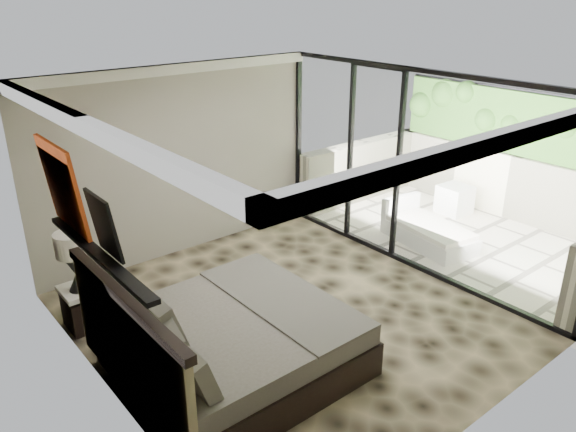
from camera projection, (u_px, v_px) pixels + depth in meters
floor at (289, 317)px, 6.92m from camera, size 5.00×5.00×0.00m
ceiling at (289, 88)px, 5.85m from camera, size 4.50×5.00×0.02m
back_wall at (180, 162)px, 8.16m from camera, size 4.50×0.02×2.80m
left_wall at (98, 271)px, 5.07m from camera, size 0.02×5.00×2.80m
glass_wall at (415, 173)px, 7.70m from camera, size 0.08×5.00×2.80m
terrace_slab at (466, 240)px, 9.14m from camera, size 3.00×5.00×0.12m
parapet_far at (516, 187)px, 9.70m from camera, size 0.30×5.00×1.10m
foliage_hedge at (526, 124)px, 9.28m from camera, size 0.36×4.60×1.10m
picture_ledge at (98, 255)px, 5.14m from camera, size 0.12×2.20×0.05m
bed at (227, 342)px, 5.80m from camera, size 2.30×2.22×1.27m
nightstand at (85, 308)px, 6.66m from camera, size 0.51×0.51×0.47m
table_lamp at (74, 254)px, 6.33m from camera, size 0.39×0.39×0.72m
abstract_canvas at (62, 187)px, 5.45m from camera, size 0.13×0.90×0.90m
framed_print at (104, 226)px, 4.95m from camera, size 0.11×0.50×0.60m
ottoman at (454, 199)px, 9.98m from camera, size 0.53×0.53×0.50m
lounger at (427, 232)px, 8.84m from camera, size 0.96×1.58×0.58m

